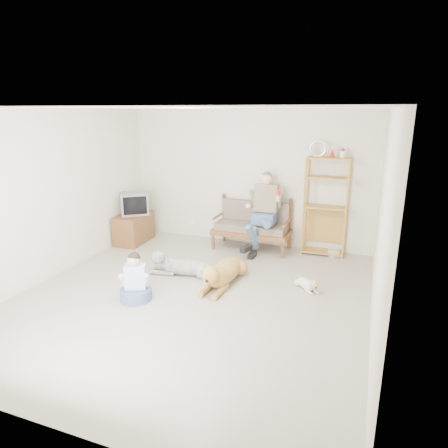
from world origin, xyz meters
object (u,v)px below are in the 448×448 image
at_px(loveseat, 253,224).
at_px(golden_retriever, 223,273).
at_px(tv_stand, 134,228).
at_px(etagere, 326,206).

relative_size(loveseat, golden_retriever, 0.97).
xyz_separation_m(tv_stand, golden_retriever, (2.49, -1.33, -0.11)).
distance_m(loveseat, etagere, 1.45).
xyz_separation_m(loveseat, golden_retriever, (0.06, -1.85, -0.29)).
distance_m(etagere, tv_stand, 3.91).
distance_m(tv_stand, golden_retriever, 2.83).
distance_m(loveseat, tv_stand, 2.49).
relative_size(etagere, tv_stand, 2.34).
bearing_deg(tv_stand, golden_retriever, -30.73).
bearing_deg(tv_stand, etagere, 6.95).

